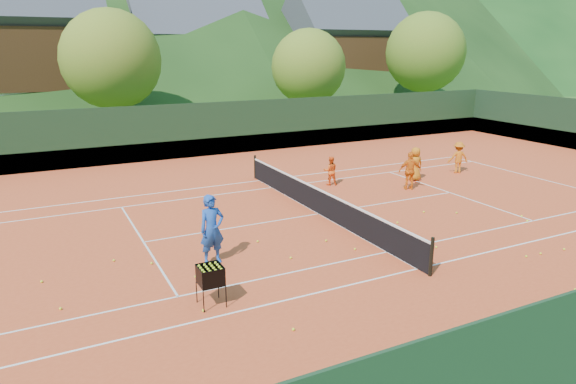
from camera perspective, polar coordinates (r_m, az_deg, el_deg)
name	(u,v)px	position (r m, az deg, el deg)	size (l,w,h in m)	color
ground	(319,214)	(19.04, 3.46, -2.49)	(400.00, 400.00, 0.00)	#274D18
clay_court	(319,214)	(19.03, 3.46, -2.46)	(40.00, 24.00, 0.02)	#C94420
coach	(212,229)	(14.62, -8.44, -4.13)	(0.73, 0.48, 2.01)	#1A49AA
student_a	(330,171)	(22.90, 4.74, 2.36)	(0.63, 0.49, 1.29)	#F75716
student_b	(410,171)	(22.66, 13.41, 2.30)	(0.96, 0.40, 1.64)	orange
student_c	(415,164)	(24.27, 13.94, 3.03)	(0.76, 0.49, 1.55)	orange
student_d	(458,157)	(26.37, 18.39, 3.67)	(0.99, 0.57, 1.53)	#CF6412
tennis_ball_0	(326,241)	(16.38, 4.25, -5.40)	(0.07, 0.07, 0.07)	#DEF629
tennis_ball_1	(114,260)	(15.71, -18.79, -7.20)	(0.07, 0.07, 0.07)	#DEF629
tennis_ball_2	(527,221)	(20.02, 25.05, -2.91)	(0.07, 0.07, 0.07)	#DEF629
tennis_ball_3	(575,290)	(15.07, 29.28, -9.45)	(0.07, 0.07, 0.07)	#DEF629
tennis_ball_4	(436,247)	(16.46, 16.14, -5.90)	(0.07, 0.07, 0.07)	#DEF629
tennis_ball_5	(293,329)	(11.54, 0.60, -15.02)	(0.07, 0.07, 0.07)	#DEF629
tennis_ball_6	(522,216)	(20.49, 24.52, -2.44)	(0.07, 0.07, 0.07)	#DEF629
tennis_ball_7	(397,223)	(18.37, 12.06, -3.34)	(0.07, 0.07, 0.07)	#DEF629
tennis_ball_8	(152,263)	(15.20, -14.93, -7.65)	(0.07, 0.07, 0.07)	#DEF629
tennis_ball_9	(526,256)	(16.68, 24.95, -6.50)	(0.07, 0.07, 0.07)	#DEF629
tennis_ball_10	(291,258)	(15.05, 0.31, -7.32)	(0.07, 0.07, 0.07)	#DEF629
tennis_ball_11	(203,311)	(12.41, -9.39, -12.86)	(0.07, 0.07, 0.07)	#DEF629
tennis_ball_13	(61,309)	(13.44, -23.96, -11.76)	(0.07, 0.07, 0.07)	#DEF629
tennis_ball_14	(42,282)	(15.07, -25.71, -8.95)	(0.07, 0.07, 0.07)	#DEF629
tennis_ball_15	(196,277)	(14.11, -10.24, -9.24)	(0.07, 0.07, 0.07)	#DEF629
tennis_ball_16	(541,253)	(17.09, 26.26, -6.14)	(0.07, 0.07, 0.07)	#DEF629
tennis_ball_17	(457,213)	(20.01, 18.22, -2.20)	(0.07, 0.07, 0.07)	#DEF629
tennis_ball_18	(564,249)	(17.76, 28.33, -5.62)	(0.07, 0.07, 0.07)	#DEF629
tennis_ball_19	(424,212)	(19.76, 14.85, -2.14)	(0.07, 0.07, 0.07)	#DEF629
tennis_ball_20	(355,249)	(15.80, 7.45, -6.30)	(0.07, 0.07, 0.07)	#DEF629
tennis_ball_21	(541,312)	(13.56, 26.30, -11.82)	(0.07, 0.07, 0.07)	#DEF629
tennis_ball_22	(258,241)	(16.30, -3.39, -5.49)	(0.07, 0.07, 0.07)	#DEF629
court_lines	(319,214)	(19.03, 3.46, -2.42)	(23.83, 11.03, 0.00)	silver
tennis_net	(319,201)	(18.88, 3.48, -0.99)	(0.10, 12.07, 1.10)	black
perimeter_fence	(320,181)	(18.68, 3.52, 1.21)	(40.40, 24.24, 3.00)	black
ball_hopper	(210,276)	(12.38, -8.62, -9.23)	(0.57, 0.57, 1.00)	black
chalet_left	(8,51)	(45.62, -28.63, 13.55)	(13.80, 9.93, 12.92)	beige
chalet_mid	(197,58)	(51.87, -10.03, 14.49)	(12.65, 8.82, 11.45)	beige
chalet_right	(343,54)	(54.12, 6.10, 14.97)	(11.50, 8.82, 11.91)	beige
tree_b	(111,59)	(35.98, -19.04, 13.75)	(6.40, 6.40, 8.40)	#402A19
tree_c	(309,67)	(39.56, 2.32, 13.73)	(5.60, 5.60, 7.35)	#412B1A
tree_d	(425,52)	(47.29, 15.00, 14.75)	(6.80, 6.80, 8.93)	#412A1A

